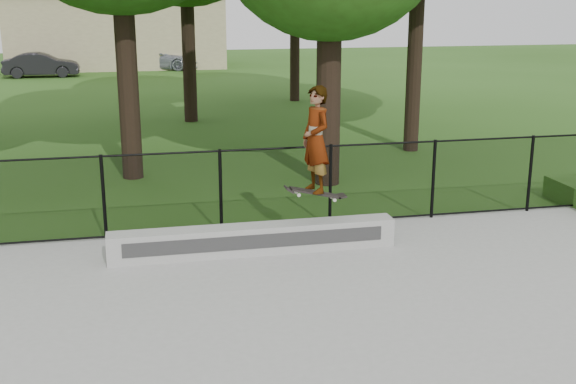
# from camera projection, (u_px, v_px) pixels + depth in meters

# --- Properties ---
(grind_ledge) EXTENTS (4.69, 0.40, 0.47)m
(grind_ledge) POSITION_uv_depth(u_px,v_px,m) (254.00, 239.00, 11.76)
(grind_ledge) COLOR #A7A7A2
(grind_ledge) RESTS_ON concrete_slab
(car_b) EXTENTS (3.42, 1.32, 1.24)m
(car_b) POSITION_uv_depth(u_px,v_px,m) (41.00, 65.00, 37.19)
(car_b) COLOR black
(car_b) RESTS_ON ground
(car_c) EXTENTS (4.63, 3.47, 1.34)m
(car_c) POSITION_uv_depth(u_px,v_px,m) (159.00, 57.00, 41.05)
(car_c) COLOR #8C909F
(car_c) RESTS_ON ground
(skater_airborne) EXTENTS (0.83, 0.72, 1.90)m
(skater_airborne) POSITION_uv_depth(u_px,v_px,m) (316.00, 141.00, 11.53)
(skater_airborne) COLOR black
(skater_airborne) RESTS_ON ground
(chainlink_fence) EXTENTS (16.06, 0.06, 1.50)m
(chainlink_fence) POSITION_uv_depth(u_px,v_px,m) (221.00, 191.00, 12.67)
(chainlink_fence) COLOR black
(chainlink_fence) RESTS_ON concrete_slab
(distant_building) EXTENTS (12.40, 6.40, 4.30)m
(distant_building) POSITION_uv_depth(u_px,v_px,m) (118.00, 29.00, 42.14)
(distant_building) COLOR #C2B388
(distant_building) RESTS_ON ground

